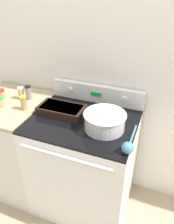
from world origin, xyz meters
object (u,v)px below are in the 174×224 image
at_px(casserole_dish, 62,109).
at_px(spice_jar_white_cap, 21,93).
at_px(ladle, 128,147).
at_px(spice_jar_green_cap, 0,102).
at_px(spice_jar_red_cap, 1,94).
at_px(mixing_bowl, 105,120).
at_px(spice_jar_black_cap, 28,92).
at_px(spice_jar_yellow_cap, 24,103).

bearing_deg(casserole_dish, spice_jar_white_cap, 169.73).
distance_m(ladle, spice_jar_green_cap, 1.09).
bearing_deg(spice_jar_white_cap, ladle, -17.90).
xyz_separation_m(ladle, spice_jar_red_cap, (-1.16, 0.26, 0.02)).
bearing_deg(spice_jar_white_cap, mixing_bowl, -10.52).
distance_m(casserole_dish, spice_jar_red_cap, 0.59).
xyz_separation_m(mixing_bowl, casserole_dish, (-0.37, 0.07, -0.03)).
relative_size(mixing_bowl, casserole_dish, 0.83).
bearing_deg(ladle, spice_jar_black_cap, 159.93).
distance_m(spice_jar_yellow_cap, spice_jar_white_cap, 0.20).
height_order(spice_jar_black_cap, spice_jar_red_cap, spice_jar_black_cap).
distance_m(ladle, spice_jar_yellow_cap, 0.89).
relative_size(spice_jar_black_cap, spice_jar_white_cap, 1.16).
bearing_deg(mixing_bowl, spice_jar_red_cap, 174.98).
distance_m(mixing_bowl, ladle, 0.27).
bearing_deg(spice_jar_red_cap, casserole_dish, -1.30).
xyz_separation_m(spice_jar_white_cap, spice_jar_red_cap, (-0.16, -0.06, -0.01)).
bearing_deg(spice_jar_white_cap, spice_jar_yellow_cap, -48.02).
bearing_deg(spice_jar_yellow_cap, ladle, -11.50).
xyz_separation_m(spice_jar_yellow_cap, spice_jar_red_cap, (-0.29, 0.08, -0.02)).
bearing_deg(spice_jar_black_cap, spice_jar_green_cap, -125.03).
bearing_deg(spice_jar_green_cap, spice_jar_yellow_cap, 8.80).
height_order(mixing_bowl, casserole_dish, mixing_bowl).
bearing_deg(casserole_dish, spice_jar_red_cap, 178.70).
bearing_deg(spice_jar_yellow_cap, casserole_dish, 13.31).
bearing_deg(spice_jar_yellow_cap, spice_jar_black_cap, 112.87).
xyz_separation_m(casserole_dish, spice_jar_white_cap, (-0.43, 0.08, 0.03)).
bearing_deg(mixing_bowl, spice_jar_green_cap, -177.97).
distance_m(spice_jar_white_cap, spice_jar_green_cap, 0.20).
height_order(ladle, spice_jar_green_cap, spice_jar_green_cap).
relative_size(spice_jar_green_cap, spice_jar_red_cap, 0.95).
bearing_deg(mixing_bowl, casserole_dish, 169.19).
relative_size(mixing_bowl, spice_jar_red_cap, 3.48).
xyz_separation_m(mixing_bowl, ladle, (0.21, -0.18, -0.04)).
relative_size(ladle, spice_jar_white_cap, 3.12).
xyz_separation_m(mixing_bowl, spice_jar_red_cap, (-0.96, 0.08, -0.01)).
bearing_deg(spice_jar_black_cap, ladle, -20.07).
bearing_deg(casserole_dish, mixing_bowl, -10.81).
height_order(spice_jar_green_cap, spice_jar_red_cap, spice_jar_red_cap).
distance_m(casserole_dish, spice_jar_yellow_cap, 0.30).
xyz_separation_m(spice_jar_black_cap, spice_jar_red_cap, (-0.22, -0.08, -0.02)).
height_order(casserole_dish, ladle, ladle).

